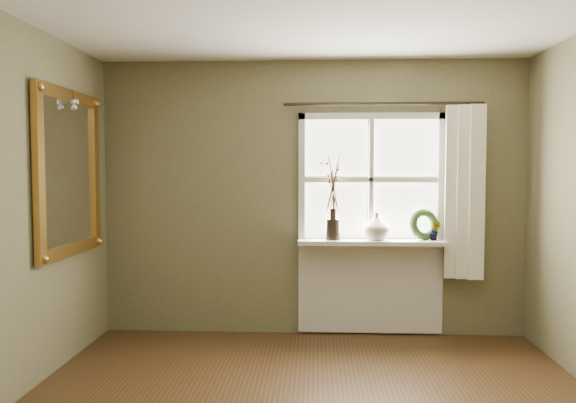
% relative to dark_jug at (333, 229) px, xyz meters
% --- Properties ---
extents(wall_back, '(4.00, 0.10, 2.60)m').
position_rel_dark_jug_xyz_m(wall_back, '(-0.19, 0.18, 0.28)').
color(wall_back, '#6A6645').
rests_on(wall_back, ground).
extents(wall_front, '(4.00, 0.10, 2.60)m').
position_rel_dark_jug_xyz_m(wall_front, '(-0.19, -4.42, 0.28)').
color(wall_front, '#6A6645').
rests_on(wall_front, ground).
extents(window_frame, '(1.36, 0.06, 1.24)m').
position_rel_dark_jug_xyz_m(window_frame, '(0.36, 0.11, 0.46)').
color(window_frame, silver).
rests_on(window_frame, wall_back).
extents(window_sill, '(1.36, 0.26, 0.04)m').
position_rel_dark_jug_xyz_m(window_sill, '(0.36, 0.00, -0.12)').
color(window_sill, silver).
rests_on(window_sill, wall_back).
extents(window_apron, '(1.36, 0.04, 0.88)m').
position_rel_dark_jug_xyz_m(window_apron, '(0.36, 0.11, -0.56)').
color(window_apron, silver).
rests_on(window_apron, ground).
extents(dark_jug, '(0.17, 0.17, 0.19)m').
position_rel_dark_jug_xyz_m(dark_jug, '(0.00, 0.00, 0.00)').
color(dark_jug, black).
rests_on(dark_jug, window_sill).
extents(cream_vase, '(0.28, 0.28, 0.26)m').
position_rel_dark_jug_xyz_m(cream_vase, '(0.40, 0.00, 0.03)').
color(cream_vase, beige).
rests_on(cream_vase, window_sill).
extents(wreath, '(0.32, 0.23, 0.30)m').
position_rel_dark_jug_xyz_m(wreath, '(0.84, 0.04, 0.01)').
color(wreath, '#29421D').
rests_on(wreath, window_sill).
extents(potted_plant_left, '(0.09, 0.07, 0.15)m').
position_rel_dark_jug_xyz_m(potted_plant_left, '(-0.00, 0.00, -0.02)').
color(potted_plant_left, '#29421D').
rests_on(potted_plant_left, window_sill).
extents(potted_plant_right, '(0.12, 0.11, 0.18)m').
position_rel_dark_jug_xyz_m(potted_plant_right, '(0.94, 0.00, -0.01)').
color(potted_plant_right, '#29421D').
rests_on(potted_plant_right, window_sill).
extents(curtain, '(0.36, 0.12, 1.59)m').
position_rel_dark_jug_xyz_m(curtain, '(1.20, 0.01, 0.35)').
color(curtain, white).
rests_on(curtain, wall_back).
extents(curtain_rod, '(1.84, 0.03, 0.03)m').
position_rel_dark_jug_xyz_m(curtain_rod, '(0.46, 0.05, 1.16)').
color(curtain_rod, black).
rests_on(curtain_rod, wall_back).
extents(gilt_mirror, '(0.10, 1.12, 1.34)m').
position_rel_dark_jug_xyz_m(gilt_mirror, '(-2.16, -0.74, 0.53)').
color(gilt_mirror, white).
rests_on(gilt_mirror, wall_left).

